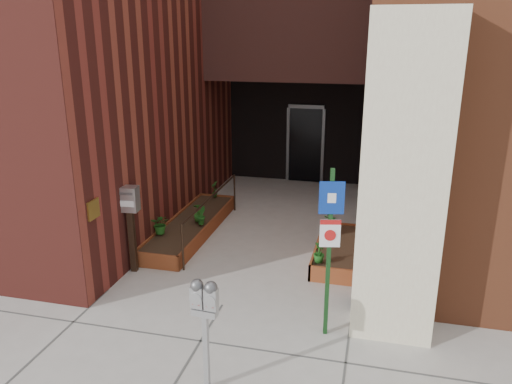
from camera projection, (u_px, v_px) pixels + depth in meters
The scene contains 14 objects.
ground at pixel (222, 305), 7.87m from camera, with size 80.00×80.00×0.00m, color #9E9991.
planter_left at pixel (191, 227), 10.68m from camera, with size 0.90×3.60×0.30m.
planter_right at pixel (337, 251), 9.49m from camera, with size 0.80×2.20×0.30m.
handrail at pixel (212, 202), 10.33m from camera, with size 0.04×3.34×0.90m.
parking_meter at pixel (205, 306), 5.68m from camera, with size 0.33×0.16×1.45m.
sign_post at pixel (330, 237), 6.66m from camera, with size 0.33×0.11×2.44m.
payment_dropbox at pixel (130, 211), 8.66m from camera, with size 0.34×0.27×1.59m.
shrub_left_a at pixel (161, 224), 9.84m from camera, with size 0.36×0.36×0.40m, color #20601B.
shrub_left_b at pixel (201, 215), 10.34m from camera, with size 0.21×0.21×0.38m, color #1B5719.
shrub_left_c at pixel (198, 212), 10.51m from camera, with size 0.21×0.21×0.38m, color #245E1B.
shrub_left_d at pixel (215, 189), 12.05m from camera, with size 0.21×0.21×0.41m, color #235117.
shrub_right_a at pixel (319, 253), 8.61m from camera, with size 0.20×0.20×0.35m, color #195117.
shrub_right_b at pixel (329, 227), 9.82m from camera, with size 0.16×0.16×0.30m, color #1A5C20.
shrub_right_c at pixel (333, 225), 9.86m from camera, with size 0.33×0.33×0.36m, color #1C6321.
Camera 1 is at (2.20, -6.62, 4.09)m, focal length 35.00 mm.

